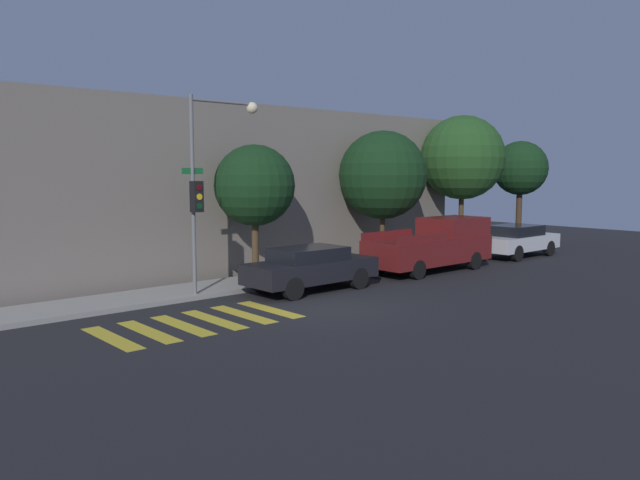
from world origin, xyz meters
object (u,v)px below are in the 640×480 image
object	(u,v)px
sedan_middle	(517,240)
tree_far_end	(462,158)
sedan_near_corner	(311,267)
tree_behind_truck	(520,169)
pickup_truck	(434,245)
tree_near_corner	(255,186)
tree_midblock	(383,175)
traffic_light_pole	(209,172)

from	to	relation	value
sedan_middle	tree_far_end	size ratio (longest dim) A/B	0.68
sedan_near_corner	tree_behind_truck	world-z (taller)	tree_behind_truck
pickup_truck	tree_far_end	world-z (taller)	tree_far_end
tree_near_corner	tree_midblock	world-z (taller)	tree_midblock
sedan_middle	sedan_near_corner	bearing A→B (deg)	180.00
tree_midblock	tree_behind_truck	world-z (taller)	tree_midblock
tree_far_end	sedan_middle	bearing A→B (deg)	-64.14
tree_midblock	tree_behind_truck	bearing A→B (deg)	0.00
sedan_near_corner	traffic_light_pole	bearing A→B (deg)	156.14
sedan_middle	tree_far_end	distance (m)	4.40
sedan_near_corner	pickup_truck	xyz separation A→B (m)	(6.23, -0.00, 0.24)
tree_behind_truck	sedan_middle	bearing A→B (deg)	-149.94
tree_midblock	tree_behind_truck	xyz separation A→B (m)	(10.21, 0.00, 0.29)
pickup_truck	sedan_middle	distance (m)	5.87
traffic_light_pole	tree_far_end	xyz separation A→B (m)	(13.89, 0.95, 0.65)
sedan_near_corner	tree_midblock	distance (m)	6.79
traffic_light_pole	tree_far_end	distance (m)	13.94
pickup_truck	tree_midblock	bearing A→B (deg)	102.58
sedan_middle	tree_midblock	bearing A→B (deg)	160.69
sedan_middle	tree_midblock	world-z (taller)	tree_midblock
sedan_near_corner	sedan_middle	distance (m)	12.09
sedan_middle	tree_behind_truck	size ratio (longest dim) A/B	0.81
sedan_middle	tree_midblock	distance (m)	7.32
sedan_near_corner	sedan_middle	size ratio (longest dim) A/B	1.02
tree_near_corner	tree_far_end	world-z (taller)	tree_far_end
tree_behind_truck	traffic_light_pole	bearing A→B (deg)	-177.10
sedan_near_corner	pickup_truck	bearing A→B (deg)	-0.00
sedan_near_corner	pickup_truck	distance (m)	6.23
tree_near_corner	tree_behind_truck	xyz separation A→B (m)	(16.48, 0.00, 0.62)
tree_midblock	tree_far_end	world-z (taller)	tree_far_end
traffic_light_pole	tree_near_corner	world-z (taller)	traffic_light_pole
tree_behind_truck	tree_midblock	bearing A→B (deg)	180.00
sedan_middle	traffic_light_pole	bearing A→B (deg)	175.13
pickup_truck	sedan_middle	xyz separation A→B (m)	(5.86, 0.00, -0.23)
sedan_middle	tree_near_corner	world-z (taller)	tree_near_corner
sedan_near_corner	tree_behind_truck	xyz separation A→B (m)	(15.94, 2.23, 3.17)
traffic_light_pole	sedan_near_corner	xyz separation A→B (m)	(2.88, -1.27, -3.00)
tree_near_corner	tree_far_end	distance (m)	11.60
traffic_light_pole	tree_far_end	size ratio (longest dim) A/B	0.95
traffic_light_pole	tree_behind_truck	xyz separation A→B (m)	(18.82, 0.95, 0.17)
traffic_light_pole	sedan_near_corner	bearing A→B (deg)	-23.86
traffic_light_pole	tree_behind_truck	world-z (taller)	traffic_light_pole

